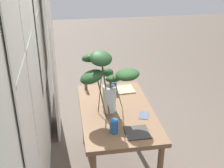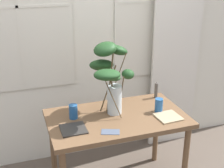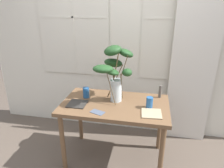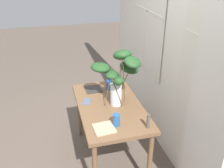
% 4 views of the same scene
% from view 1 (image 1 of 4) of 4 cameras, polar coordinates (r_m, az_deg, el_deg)
% --- Properties ---
extents(back_wall_with_windows, '(4.00, 0.14, 2.97)m').
position_cam_1_polar(back_wall_with_windows, '(2.61, -15.92, 7.71)').
color(back_wall_with_windows, silver).
rests_on(back_wall_with_windows, ground).
extents(curtain_sheer_side, '(0.56, 0.03, 2.60)m').
position_cam_1_polar(curtain_sheer_side, '(3.50, -11.56, 9.33)').
color(curtain_sheer_side, silver).
rests_on(curtain_sheer_side, ground).
extents(dining_table, '(1.20, 0.70, 0.76)m').
position_cam_1_polar(dining_table, '(2.97, 0.89, -6.49)').
color(dining_table, brown).
rests_on(dining_table, ground).
extents(vase_with_branches, '(0.47, 0.61, 0.65)m').
position_cam_1_polar(vase_with_branches, '(2.71, -1.25, 1.39)').
color(vase_with_branches, silver).
rests_on(vase_with_branches, dining_table).
extents(drinking_glass_blue_left, '(0.07, 0.07, 0.12)m').
position_cam_1_polar(drinking_glass_blue_left, '(2.57, 0.38, -8.05)').
color(drinking_glass_blue_left, '#235693').
rests_on(drinking_glass_blue_left, dining_table).
extents(drinking_glass_blue_right, '(0.07, 0.07, 0.12)m').
position_cam_1_polar(drinking_glass_blue_right, '(3.23, 0.29, -0.55)').
color(drinking_glass_blue_right, '#235693').
rests_on(drinking_glass_blue_right, dining_table).
extents(plate_square_left, '(0.20, 0.20, 0.01)m').
position_cam_1_polar(plate_square_left, '(2.60, 4.81, -9.21)').
color(plate_square_left, '#2D2B28').
rests_on(plate_square_left, dining_table).
extents(plate_square_right, '(0.21, 0.21, 0.01)m').
position_cam_1_polar(plate_square_right, '(3.30, 2.44, -1.05)').
color(plate_square_right, tan).
rests_on(plate_square_right, dining_table).
extents(napkin_folded, '(0.17, 0.13, 0.00)m').
position_cam_1_polar(napkin_folded, '(2.85, 6.10, -5.95)').
color(napkin_folded, '#4C566B').
rests_on(napkin_folded, dining_table).
extents(pillar_candle, '(0.03, 0.03, 0.16)m').
position_cam_1_polar(pillar_candle, '(3.30, -5.01, 0.18)').
color(pillar_candle, '#514C47').
rests_on(pillar_candle, dining_table).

